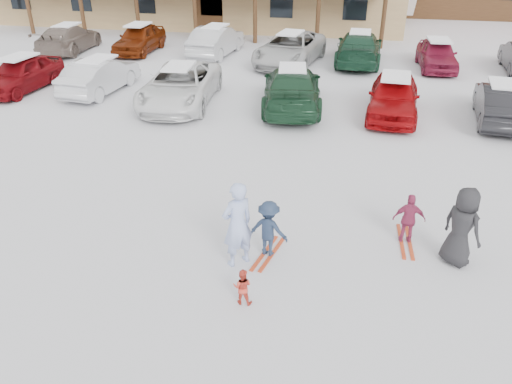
% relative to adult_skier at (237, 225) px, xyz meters
% --- Properties ---
extents(ground, '(160.00, 160.00, 0.00)m').
position_rel_adult_skier_xyz_m(ground, '(-0.17, 0.33, -0.95)').
color(ground, silver).
rests_on(ground, ground).
extents(adult_skier, '(0.81, 0.81, 1.90)m').
position_rel_adult_skier_xyz_m(adult_skier, '(0.00, 0.00, 0.00)').
color(adult_skier, '#A5B8EC').
rests_on(adult_skier, ground).
extents(toddler_red, '(0.37, 0.29, 0.75)m').
position_rel_adult_skier_xyz_m(toddler_red, '(0.36, -1.20, -0.57)').
color(toddler_red, '#D53F2E').
rests_on(toddler_red, ground).
extents(child_navy, '(0.92, 0.66, 1.29)m').
position_rel_adult_skier_xyz_m(child_navy, '(0.57, 0.43, -0.30)').
color(child_navy, '#1F2D44').
rests_on(child_navy, ground).
extents(skis_child_navy, '(0.51, 1.41, 0.03)m').
position_rel_adult_skier_xyz_m(skis_child_navy, '(0.57, 0.43, -0.93)').
color(skis_child_navy, '#BE3C1B').
rests_on(skis_child_navy, ground).
extents(child_magenta, '(0.71, 0.32, 1.20)m').
position_rel_adult_skier_xyz_m(child_magenta, '(3.52, 1.47, -0.35)').
color(child_magenta, '#A23056').
rests_on(child_magenta, ground).
extents(skis_child_magenta, '(0.25, 1.41, 0.03)m').
position_rel_adult_skier_xyz_m(skis_child_magenta, '(3.52, 1.47, -0.93)').
color(skis_child_magenta, '#BE3C1B').
rests_on(skis_child_magenta, ground).
extents(bystander_dark, '(0.99, 1.00, 1.75)m').
position_rel_adult_skier_xyz_m(bystander_dark, '(4.48, 0.90, -0.07)').
color(bystander_dark, black).
rests_on(bystander_dark, ground).
extents(parked_car_0, '(2.06, 4.31, 1.42)m').
position_rel_adult_skier_xyz_m(parked_car_0, '(-11.59, 10.11, -0.24)').
color(parked_car_0, maroon).
rests_on(parked_car_0, ground).
extents(parked_car_1, '(1.85, 4.37, 1.40)m').
position_rel_adult_skier_xyz_m(parked_car_1, '(-8.24, 10.48, -0.25)').
color(parked_car_1, silver).
rests_on(parked_car_1, ground).
extents(parked_car_2, '(2.88, 5.56, 1.50)m').
position_rel_adult_skier_xyz_m(parked_car_2, '(-4.49, 9.69, -0.20)').
color(parked_car_2, white).
rests_on(parked_car_2, ground).
extents(parked_car_3, '(2.79, 5.54, 1.54)m').
position_rel_adult_skier_xyz_m(parked_car_3, '(-0.19, 10.06, -0.18)').
color(parked_car_3, '#193D26').
rests_on(parked_car_3, ground).
extents(parked_car_4, '(2.09, 4.48, 1.48)m').
position_rel_adult_skier_xyz_m(parked_car_4, '(3.55, 9.85, -0.21)').
color(parked_car_4, '#9E080C').
rests_on(parked_car_4, ground).
extents(parked_car_5, '(1.95, 4.37, 1.39)m').
position_rel_adult_skier_xyz_m(parked_car_5, '(7.24, 9.94, -0.25)').
color(parked_car_5, black).
rests_on(parked_car_5, ground).
extents(parked_car_7, '(2.30, 5.04, 1.43)m').
position_rel_adult_skier_xyz_m(parked_car_7, '(-13.30, 17.00, -0.24)').
color(parked_car_7, '#79685E').
rests_on(parked_car_7, ground).
extents(parked_car_8, '(1.78, 4.34, 1.47)m').
position_rel_adult_skier_xyz_m(parked_car_8, '(-9.47, 17.61, -0.21)').
color(parked_car_8, '#631F08').
rests_on(parked_car_8, ground).
extents(parked_car_9, '(2.10, 4.78, 1.52)m').
position_rel_adult_skier_xyz_m(parked_car_9, '(-5.20, 17.69, -0.19)').
color(parked_car_9, '#B9BABD').
rests_on(parked_car_9, ground).
extents(parked_car_10, '(3.45, 5.89, 1.54)m').
position_rel_adult_skier_xyz_m(parked_car_10, '(-1.13, 16.64, -0.18)').
color(parked_car_10, '#BEBEBE').
rests_on(parked_car_10, ground).
extents(parked_car_11, '(2.33, 5.40, 1.55)m').
position_rel_adult_skier_xyz_m(parked_car_11, '(2.22, 17.43, -0.18)').
color(parked_car_11, '#183E2A').
rests_on(parked_car_11, ground).
extents(parked_car_12, '(1.77, 4.11, 1.38)m').
position_rel_adult_skier_xyz_m(parked_car_12, '(5.92, 17.09, -0.26)').
color(parked_car_12, maroon).
rests_on(parked_car_12, ground).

